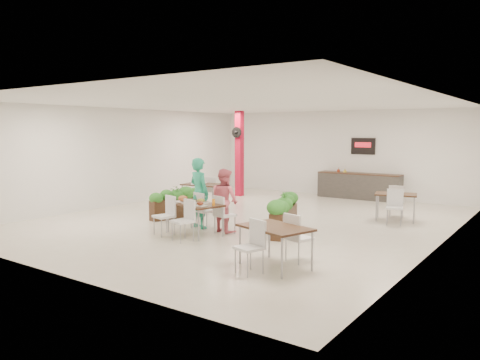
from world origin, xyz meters
name	(u,v)px	position (x,y,z in m)	size (l,w,h in m)	color
ground	(249,220)	(0.00, 0.00, 0.00)	(12.00, 12.00, 0.00)	beige
room_shell	(249,147)	(0.00, 0.00, 2.01)	(10.10, 12.10, 3.22)	white
red_column	(239,153)	(-3.00, 3.79, 1.64)	(0.40, 0.41, 3.20)	#AC0B27
service_counter	(359,185)	(1.00, 5.65, 0.49)	(3.00, 0.64, 2.20)	#302D2A
main_table	(194,208)	(-0.03, -2.26, 0.64)	(1.59, 1.87, 0.92)	black
diner_man	(199,193)	(-0.42, -1.61, 0.89)	(0.65, 0.43, 1.78)	#28AD81
diner_woman	(225,200)	(0.38, -1.61, 0.77)	(0.75, 0.59, 1.55)	#ED697B
planter_left	(177,200)	(-1.87, -0.90, 0.49)	(0.66, 1.74, 0.91)	black
planter_right	(284,213)	(1.64, -0.91, 0.50)	(0.86, 1.85, 1.00)	black
side_table_a	(204,187)	(-2.46, 1.03, 0.64)	(1.38, 1.66, 0.92)	black
side_table_b	(396,198)	(3.35, 2.22, 0.62)	(1.23, 1.67, 0.92)	black
side_table_c	(275,233)	(2.93, -3.48, 0.63)	(1.45, 1.67, 0.92)	black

